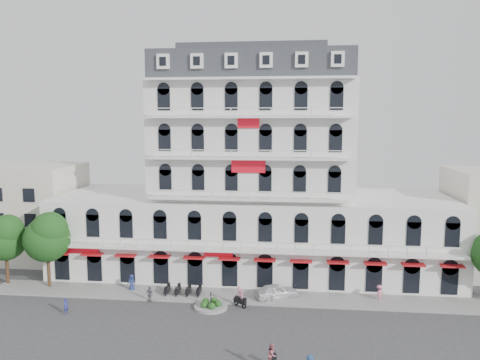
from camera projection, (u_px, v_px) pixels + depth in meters
name	position (u px, v px, depth m)	size (l,w,h in m)	color
ground	(235.00, 339.00, 38.09)	(120.00, 120.00, 0.00)	#38383A
sidewalk	(245.00, 297.00, 46.95)	(53.00, 4.00, 0.16)	gray
main_building	(253.00, 187.00, 54.55)	(45.00, 15.00, 25.80)	silver
flank_building_west	(23.00, 211.00, 60.27)	(14.00, 10.00, 12.00)	beige
traffic_island	(211.00, 305.00, 44.29)	(3.20, 3.20, 1.60)	gray
parked_scooter_row	(183.00, 296.00, 47.45)	(4.40, 1.80, 1.10)	black
tree_west_outer	(5.00, 236.00, 50.03)	(4.50, 4.48, 7.76)	#382314
tree_west_inner	(47.00, 236.00, 48.96)	(4.76, 4.76, 8.25)	#382314
parked_car	(276.00, 291.00, 46.55)	(1.75, 4.35, 1.48)	silver
rider_southwest	(272.00, 357.00, 33.06)	(0.76, 1.69, 2.10)	black
rider_center	(240.00, 296.00, 44.50)	(1.36, 1.25, 2.02)	black
pedestrian_left	(132.00, 283.00, 48.63)	(0.86, 0.56, 1.77)	navy
pedestrian_mid	(150.00, 294.00, 45.73)	(0.93, 0.39, 1.58)	slate
pedestrian_right	(379.00, 293.00, 45.93)	(1.06, 0.61, 1.64)	pink
pedestrian_far	(66.00, 306.00, 42.85)	(0.56, 0.37, 1.54)	navy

